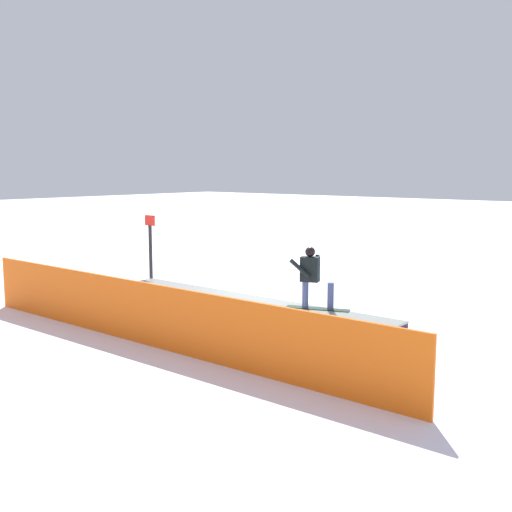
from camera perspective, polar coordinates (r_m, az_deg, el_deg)
The scene contains 5 objects.
ground_plane at distance 15.05m, azimuth -0.28°, elevation -5.80°, with size 120.00×120.00×0.00m, color white.
grind_box at distance 14.99m, azimuth -0.28°, elevation -4.91°, with size 7.82×0.56×0.53m.
snowboarder at distance 13.73m, azimuth 5.13°, elevation -1.77°, with size 1.42×0.78×1.37m.
safety_fence at distance 12.79m, azimuth -9.17°, elevation -5.41°, with size 11.84×0.06×1.29m, color orange.
trail_marker at distance 18.55m, azimuth -9.59°, elevation 0.45°, with size 0.40×0.10×2.24m.
Camera 1 is at (-9.43, 11.17, 3.58)m, focal length 43.89 mm.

